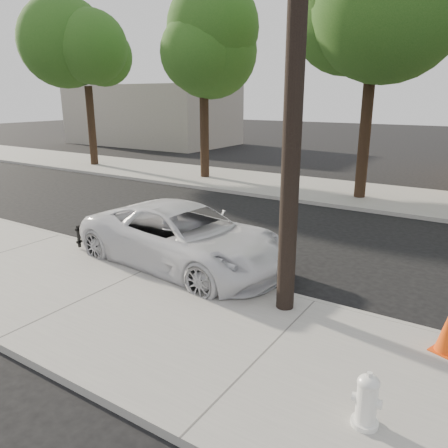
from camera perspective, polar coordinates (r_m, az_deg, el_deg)
The scene contains 12 objects.
ground at distance 12.64m, azimuth -1.70°, elevation -2.59°, with size 120.00×120.00×0.00m, color black.
near_sidewalk at distance 9.65m, azimuth -16.49°, elevation -9.06°, with size 90.00×4.40×0.15m, color gray.
far_sidewalk at distance 19.97m, azimuth 12.27°, elevation 4.36°, with size 90.00×5.00×0.15m, color gray.
curb_near at distance 11.06m, azimuth -7.89°, elevation -5.17°, with size 90.00×0.12×0.16m, color #9E9B93.
building_far at distance 40.13m, azimuth -9.38°, elevation 13.89°, with size 14.00×8.00×5.00m, color gray.
utility_pole at distance 7.84m, azimuth 9.31°, elevation 20.49°, with size 1.40×0.34×9.00m.
tree_a at distance 27.25m, azimuth -17.64°, elevation 20.78°, with size 4.65×4.50×9.00m.
tree_b at distance 21.98m, azimuth -2.50°, elevation 21.71°, with size 4.34×4.20×8.45m.
tree_c at distance 18.28m, azimuth 19.74°, elevation 24.33°, with size 4.96×4.80×9.55m.
police_cruiser at distance 10.77m, azimuth -5.22°, elevation -1.69°, with size 2.59×5.61×1.56m, color white.
fire_hydrant at distance 6.07m, azimuth 18.14°, elevation -21.16°, with size 0.37×0.34×0.71m.
traffic_cone at distance 7.98m, azimuth 27.21°, elevation -12.37°, with size 0.50×0.50×0.75m.
Camera 1 is at (6.79, -9.84, 4.11)m, focal length 35.00 mm.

